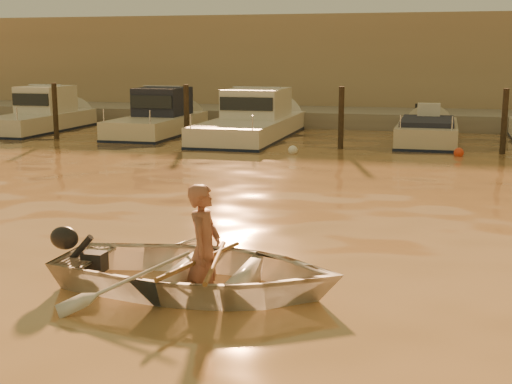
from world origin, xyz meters
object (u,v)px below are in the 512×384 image
(person, at_px, (204,250))
(waterfront_building, at_px, (383,66))
(dinghy, at_px, (197,270))
(moored_boat_0, at_px, (39,115))
(moored_boat_1, at_px, (157,118))
(moored_boat_2, at_px, (251,121))
(moored_boat_3, at_px, (427,136))

(person, bearing_deg, waterfront_building, 0.83)
(dinghy, height_order, moored_boat_0, moored_boat_0)
(dinghy, bearing_deg, person, -90.00)
(moored_boat_0, relative_size, moored_boat_1, 1.02)
(person, distance_m, moored_boat_0, 20.96)
(moored_boat_2, xyz_separation_m, waterfront_building, (3.79, 11.00, 1.77))
(moored_boat_3, xyz_separation_m, waterfront_building, (-2.48, 11.00, 2.17))
(moored_boat_3, bearing_deg, person, -98.11)
(moored_boat_1, distance_m, waterfront_building, 13.43)
(dinghy, distance_m, waterfront_building, 27.82)
(moored_boat_2, bearing_deg, moored_boat_1, 180.00)
(moored_boat_2, height_order, moored_boat_3, moored_boat_2)
(moored_boat_1, bearing_deg, waterfront_building, 55.74)
(moored_boat_2, bearing_deg, moored_boat_0, 180.00)
(dinghy, bearing_deg, moored_boat_1, 24.74)
(waterfront_building, bearing_deg, person, -89.80)
(person, height_order, moored_boat_2, moored_boat_2)
(dinghy, relative_size, moored_boat_2, 0.45)
(moored_boat_2, bearing_deg, waterfront_building, 70.97)
(waterfront_building, bearing_deg, moored_boat_2, -109.03)
(dinghy, bearing_deg, moored_boat_2, 13.39)
(moored_boat_1, bearing_deg, moored_boat_2, 0.00)
(moored_boat_1, distance_m, moored_boat_2, 3.70)
(moored_boat_0, height_order, moored_boat_3, moored_boat_0)
(moored_boat_1, bearing_deg, moored_boat_3, 0.00)
(moored_boat_0, relative_size, moored_boat_3, 1.15)
(moored_boat_3, relative_size, waterfront_building, 0.12)
(dinghy, distance_m, moored_boat_0, 20.90)
(waterfront_building, bearing_deg, moored_boat_3, -77.29)
(moored_boat_0, relative_size, moored_boat_2, 0.77)
(dinghy, xyz_separation_m, moored_boat_2, (-3.79, 16.74, 0.35))
(dinghy, relative_size, person, 2.22)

